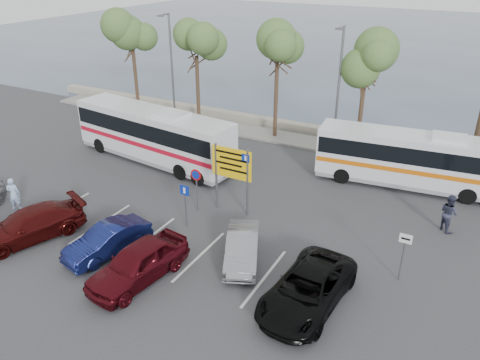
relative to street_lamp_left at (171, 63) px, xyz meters
The scene contains 24 objects.
ground 17.43m from the street_lamp_left, 53.51° to the right, with size 120.00×120.00×0.00m, color #353538.
kerb_strip 10.99m from the street_lamp_left, ahead, with size 44.00×2.40×0.15m, color gray.
seawall 11.16m from the street_lamp_left, 13.93° to the left, with size 48.00×0.80×0.60m, color gray.
sea 47.77m from the street_lamp_left, 77.86° to the left, with size 140.00×140.00×0.00m, color #384459.
tree_far_left 4.38m from the street_lamp_left, behind, with size 3.20×3.20×7.60m.
tree_left 2.49m from the street_lamp_left, 13.51° to the left, with size 3.20×3.20×7.20m.
tree_mid 8.76m from the street_lamp_left, ahead, with size 3.20×3.20×8.00m.
tree_right 14.59m from the street_lamp_left, ahead, with size 3.20×3.20×7.40m.
street_lamp_left is the anchor object (origin of this frame).
street_lamp_right 13.00m from the street_lamp_left, ahead, with size 0.45×1.15×8.01m.
direction_sign 15.24m from the street_lamp_left, 43.17° to the right, with size 2.20×0.12×3.60m.
sign_no_stop 14.88m from the street_lamp_left, 49.83° to the right, with size 0.60×0.08×2.35m.
sign_parking 16.37m from the street_lamp_left, 52.40° to the right, with size 0.50×0.07×2.25m.
sign_taxi 23.38m from the street_lamp_left, 31.27° to the right, with size 0.50×0.07×2.20m.
lane_markings 17.62m from the street_lamp_left, 58.61° to the right, with size 12.02×4.20×0.01m, color silver, non-canonical shape.
coach_bus_left 8.38m from the street_lamp_left, 63.50° to the right, with size 11.58×3.80×3.54m.
coach_bus_right 19.07m from the street_lamp_left, ahead, with size 10.78×3.43×3.30m.
car_blue 18.51m from the street_lamp_left, 63.75° to the right, with size 1.39×4.00×1.32m, color #10184E.
car_maroon 17.91m from the street_lamp_left, 76.77° to the right, with size 2.02×4.98×1.44m, color #440C0B.
car_red 20.31m from the street_lamp_left, 58.57° to the right, with size 1.86×4.61×1.57m, color #4B0A11.
suv_black 23.13m from the street_lamp_left, 41.80° to the right, with size 2.35×5.11×1.42m, color black.
car_silver_b 19.76m from the street_lamp_left, 45.79° to the right, with size 1.35×3.88×1.28m, color gray.
pedestrian_near 15.99m from the street_lamp_left, 86.31° to the right, with size 0.65×0.43×1.78m, color #9AB6E0.
pedestrian_far 22.44m from the street_lamp_left, 18.48° to the right, with size 0.91×0.71×1.88m, color #303348.
Camera 1 is at (11.40, -15.20, 12.14)m, focal length 35.00 mm.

